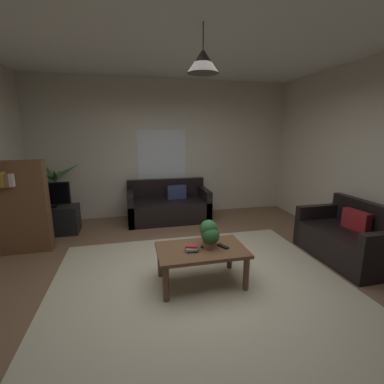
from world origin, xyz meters
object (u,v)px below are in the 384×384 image
at_px(couch_right_side, 349,240).
at_px(remote_on_table_1, 205,245).
at_px(book_on_table_2, 192,246).
at_px(tv, 49,195).
at_px(book_on_table_0, 192,250).
at_px(remote_on_table_0, 223,246).
at_px(potted_plant_on_table, 210,233).
at_px(pendant_lamp, 203,61).
at_px(bookshelf_corner, 22,206).
at_px(potted_palm_corner, 57,198).
at_px(book_on_table_1, 192,249).
at_px(couch_under_window, 169,207).
at_px(coffee_table, 201,254).
at_px(tv_stand, 52,220).

bearing_deg(couch_right_side, remote_on_table_1, -87.97).
distance_m(book_on_table_2, tv, 3.02).
relative_size(book_on_table_0, remote_on_table_1, 0.82).
bearing_deg(remote_on_table_1, tv, 171.56).
xyz_separation_m(remote_on_table_0, potted_plant_on_table, (-0.15, 0.04, 0.16)).
height_order(couch_right_side, pendant_lamp, pendant_lamp).
distance_m(book_on_table_0, bookshelf_corner, 2.72).
relative_size(remote_on_table_0, pendant_lamp, 0.33).
distance_m(potted_palm_corner, pendant_lamp, 4.00).
xyz_separation_m(remote_on_table_0, tv, (-2.45, 2.17, 0.27)).
bearing_deg(book_on_table_1, potted_plant_on_table, 16.73).
bearing_deg(couch_under_window, coffee_table, -89.00).
bearing_deg(book_on_table_0, couch_right_side, 4.51).
distance_m(book_on_table_1, potted_palm_corner, 3.44).
bearing_deg(couch_under_window, potted_plant_on_table, -86.55).
height_order(couch_under_window, tv, tv).
bearing_deg(book_on_table_0, potted_palm_corner, 127.18).
height_order(tv_stand, tv, tv).
bearing_deg(tv_stand, tv, -90.00).
bearing_deg(bookshelf_corner, book_on_table_1, -34.02).
bearing_deg(bookshelf_corner, book_on_table_0, -33.86).
xyz_separation_m(book_on_table_0, potted_plant_on_table, (0.23, 0.07, 0.16)).
bearing_deg(remote_on_table_1, bookshelf_corner, -175.54).
relative_size(couch_under_window, couch_right_side, 1.22).
relative_size(couch_right_side, remote_on_table_1, 8.40).
xyz_separation_m(couch_right_side, pendant_lamp, (-2.24, -0.14, 2.23)).
xyz_separation_m(couch_right_side, remote_on_table_0, (-1.98, -0.16, 0.18)).
xyz_separation_m(couch_under_window, remote_on_table_0, (0.30, -2.48, 0.19)).
bearing_deg(book_on_table_1, tv_stand, 132.86).
bearing_deg(tv_stand, book_on_table_2, -47.02).
xyz_separation_m(remote_on_table_1, bookshelf_corner, (-2.44, 1.40, 0.26)).
relative_size(couch_under_window, remote_on_table_0, 10.24).
relative_size(remote_on_table_1, potted_palm_corner, 0.12).
bearing_deg(couch_right_side, tv_stand, -114.60).
bearing_deg(remote_on_table_0, couch_under_window, -111.21).
bearing_deg(coffee_table, remote_on_table_1, 47.48).
bearing_deg(remote_on_table_0, tv_stand, -69.96).
bearing_deg(potted_palm_corner, book_on_table_2, -52.85).
xyz_separation_m(book_on_table_2, tv, (-2.06, 2.19, 0.22)).
height_order(couch_right_side, book_on_table_1, couch_right_side).
bearing_deg(couch_right_side, potted_palm_corner, -119.87).
bearing_deg(book_on_table_1, remote_on_table_1, 31.09).
distance_m(remote_on_table_0, bookshelf_corner, 3.04).
xyz_separation_m(couch_under_window, pendant_lamp, (0.04, -2.45, 2.24)).
bearing_deg(book_on_table_1, bookshelf_corner, 145.98).
bearing_deg(book_on_table_2, couch_right_side, 4.43).
distance_m(coffee_table, potted_palm_corner, 3.48).
distance_m(potted_plant_on_table, tv_stand, 3.17).
relative_size(tv_stand, potted_palm_corner, 0.69).
distance_m(remote_on_table_0, tv, 3.28).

